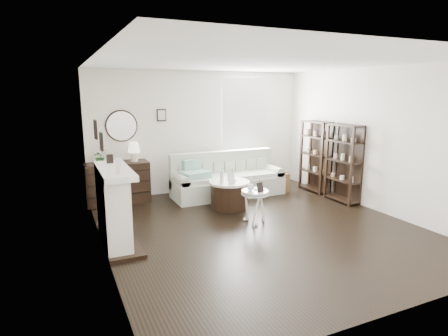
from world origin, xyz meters
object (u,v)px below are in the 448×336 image
sofa (227,181)px  pedestal_table (255,193)px  drum_table (229,195)px  dresser (118,183)px

sofa → pedestal_table: size_ratio=4.19×
drum_table → dresser: bearing=145.5°
sofa → drum_table: size_ratio=3.08×
drum_table → pedestal_table: 0.95m
sofa → drum_table: sofa is taller
dresser → pedestal_table: (1.97, -2.23, 0.11)m
dresser → sofa: bearing=-9.8°
sofa → pedestal_table: (-0.31, -1.83, 0.22)m
drum_table → pedestal_table: size_ratio=1.36×
drum_table → sofa: bearing=67.9°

